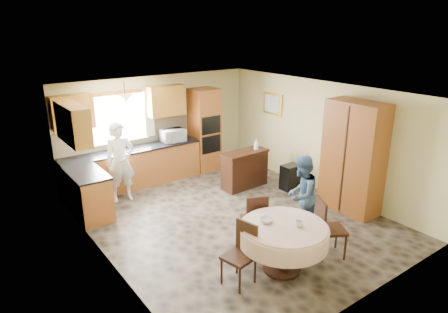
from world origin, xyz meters
TOP-DOWN VIEW (x-y plane):
  - floor at (0.00, 0.00)m, footprint 5.00×6.00m
  - ceiling at (0.00, 0.00)m, footprint 5.00×6.00m
  - wall_back at (0.00, 3.00)m, footprint 5.00×0.02m
  - wall_front at (0.00, -3.00)m, footprint 5.00×0.02m
  - wall_left at (-2.50, 0.00)m, footprint 0.02×6.00m
  - wall_right at (2.50, 0.00)m, footprint 0.02×6.00m
  - window at (-1.00, 2.98)m, footprint 1.40×0.03m
  - curtain_left at (-1.75, 2.93)m, footprint 0.22×0.02m
  - curtain_right at (-0.25, 2.93)m, footprint 0.22×0.02m
  - base_cab_back at (-0.85, 2.70)m, footprint 3.30×0.60m
  - counter_back at (-0.85, 2.70)m, footprint 3.30×0.64m
  - base_cab_left at (-2.20, 1.80)m, footprint 0.60×1.20m
  - counter_left at (-2.20, 1.80)m, footprint 0.64×1.20m
  - backsplash at (-0.85, 2.99)m, footprint 3.30×0.02m
  - wall_cab_left at (-2.05, 2.83)m, footprint 0.85×0.33m
  - wall_cab_right at (0.15, 2.83)m, footprint 0.90×0.33m
  - wall_cab_side at (-2.33, 1.80)m, footprint 0.33×1.20m
  - oven_tower at (1.15, 2.69)m, footprint 0.66×0.62m
  - oven_upper at (1.15, 2.38)m, footprint 0.56×0.01m
  - oven_lower at (1.15, 2.38)m, footprint 0.56×0.01m
  - pendant at (-1.00, 2.50)m, footprint 0.36×0.36m
  - sideboard at (1.22, 1.12)m, footprint 1.16×0.51m
  - space_heater at (2.00, 0.39)m, footprint 0.43×0.31m
  - cupboard at (2.22, -1.08)m, footprint 0.59×1.18m
  - dining_table at (-0.40, -1.83)m, footprint 1.36×1.36m
  - chair_left at (-1.09, -1.68)m, footprint 0.48×0.48m
  - chair_back at (-0.24, -0.98)m, footprint 0.53×0.53m
  - chair_right at (0.47, -1.94)m, footprint 0.59×0.59m
  - framed_picture at (2.47, 1.58)m, footprint 0.06×0.64m
  - microwave at (0.21, 2.65)m, footprint 0.58×0.41m
  - person_sink at (-1.38, 2.12)m, footprint 0.68×0.49m
  - person_dining at (0.70, -1.14)m, footprint 0.87×0.79m
  - bowl_sideboard at (1.03, 1.12)m, footprint 0.22×0.22m
  - bottle_sideboard at (1.56, 1.12)m, footprint 0.12×0.12m
  - cup_table at (-0.25, -1.99)m, footprint 0.13×0.13m
  - bowl_table at (-0.55, -1.60)m, footprint 0.27×0.27m

SIDE VIEW (x-z plane):
  - floor at x=0.00m, z-range -0.01..0.01m
  - space_heater at x=2.00m, z-range 0.00..0.58m
  - sideboard at x=1.22m, z-range 0.00..0.81m
  - base_cab_back at x=-0.85m, z-range 0.00..0.88m
  - base_cab_left at x=-2.20m, z-range 0.00..0.88m
  - chair_back at x=-0.24m, z-range 0.05..0.99m
  - chair_left at x=-1.09m, z-range 0.05..0.99m
  - chair_right at x=0.47m, z-range 0.05..1.05m
  - dining_table at x=-0.40m, z-range 0.22..0.99m
  - person_dining at x=0.70m, z-range 0.00..1.47m
  - oven_lower at x=1.15m, z-range 0.53..0.97m
  - bowl_table at x=-0.55m, z-range 0.78..0.84m
  - cup_table at x=-0.25m, z-range 0.78..0.87m
  - bowl_sideboard at x=1.03m, z-range 0.81..0.87m
  - person_sink at x=-1.38m, z-range 0.00..1.73m
  - counter_back at x=-0.85m, z-range 0.88..0.92m
  - counter_left at x=-2.20m, z-range 0.88..0.92m
  - bottle_sideboard at x=1.56m, z-range 0.81..1.10m
  - oven_tower at x=1.15m, z-range 0.00..2.12m
  - microwave at x=0.21m, z-range 0.92..1.23m
  - cupboard at x=2.22m, z-range 0.00..2.26m
  - backsplash at x=-0.85m, z-range 0.90..1.46m
  - wall_back at x=0.00m, z-range 0.00..2.50m
  - wall_front at x=0.00m, z-range 0.00..2.50m
  - wall_left at x=-2.50m, z-range 0.00..2.50m
  - wall_right at x=2.50m, z-range 0.00..2.50m
  - oven_upper at x=1.15m, z-range 1.02..1.48m
  - window at x=-1.00m, z-range 1.05..2.15m
  - curtain_left at x=-1.75m, z-range 1.08..2.22m
  - curtain_right at x=-0.25m, z-range 1.08..2.22m
  - framed_picture at x=2.47m, z-range 1.50..2.02m
  - wall_cab_left at x=-2.05m, z-range 1.55..2.27m
  - wall_cab_right at x=0.15m, z-range 1.55..2.27m
  - wall_cab_side at x=-2.33m, z-range 1.55..2.27m
  - pendant at x=-1.00m, z-range 2.03..2.21m
  - ceiling at x=0.00m, z-range 2.50..2.50m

